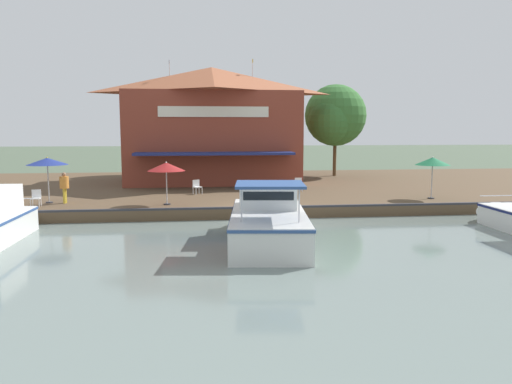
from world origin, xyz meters
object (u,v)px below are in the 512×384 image
object	(u,v)px
patio_umbrella_mid_patio_right	(433,161)
tree_upstream_bank	(155,128)
cafe_chair_back_row_seat	(299,184)
person_near_entrance	(64,184)
waterfront_restaurant	(212,124)
patio_umbrella_mid_patio_left	(47,161)
cafe_chair_mid_patio	(36,197)
motorboat_far_downstream	(268,219)
patio_umbrella_near_quay_edge	(166,167)
cafe_chair_beside_entrance	(197,186)
tree_behind_restaurant	(334,117)

from	to	relation	value
patio_umbrella_mid_patio_right	tree_upstream_bank	xyz separation A→B (m)	(-16.76, -16.49, 1.84)
cafe_chair_back_row_seat	tree_upstream_bank	bearing A→B (deg)	-142.43
person_near_entrance	waterfront_restaurant	bearing A→B (deg)	142.64
patio_umbrella_mid_patio_left	cafe_chair_mid_patio	distance (m)	2.12
waterfront_restaurant	motorboat_far_downstream	size ratio (longest dim) A/B	1.52
patio_umbrella_near_quay_edge	tree_upstream_bank	xyz separation A→B (m)	(-17.31, -1.87, 1.97)
waterfront_restaurant	cafe_chair_beside_entrance	size ratio (longest dim) A/B	15.05
person_near_entrance	patio_umbrella_mid_patio_left	bearing A→B (deg)	-102.55
patio_umbrella_near_quay_edge	cafe_chair_mid_patio	size ratio (longest dim) A/B	2.62
cafe_chair_back_row_seat	person_near_entrance	size ratio (longest dim) A/B	0.52
waterfront_restaurant	patio_umbrella_mid_patio_right	world-z (taller)	waterfront_restaurant
patio_umbrella_near_quay_edge	cafe_chair_mid_patio	xyz separation A→B (m)	(-0.16, -6.52, -1.49)
motorboat_far_downstream	waterfront_restaurant	bearing A→B (deg)	-174.80
patio_umbrella_mid_patio_right	tree_behind_restaurant	distance (m)	14.18
cafe_chair_back_row_seat	tree_behind_restaurant	world-z (taller)	tree_behind_restaurant
waterfront_restaurant	cafe_chair_beside_entrance	world-z (taller)	waterfront_restaurant
cafe_chair_back_row_seat	tree_upstream_bank	xyz separation A→B (m)	(-12.67, -9.75, 3.46)
patio_umbrella_mid_patio_right	patio_umbrella_mid_patio_left	bearing A→B (deg)	-92.23
waterfront_restaurant	person_near_entrance	bearing A→B (deg)	-37.36
cafe_chair_mid_patio	patio_umbrella_mid_patio_left	bearing A→B (deg)	166.12
cafe_chair_mid_patio	motorboat_far_downstream	size ratio (longest dim) A/B	0.10
patio_umbrella_near_quay_edge	motorboat_far_downstream	world-z (taller)	patio_umbrella_near_quay_edge
person_near_entrance	tree_behind_restaurant	distance (m)	22.75
cafe_chair_back_row_seat	cafe_chair_mid_patio	size ratio (longest dim) A/B	1.00
waterfront_restaurant	tree_behind_restaurant	xyz separation A→B (m)	(-2.55, 10.05, 0.60)
cafe_chair_beside_entrance	cafe_chair_back_row_seat	bearing A→B (deg)	94.46
waterfront_restaurant	cafe_chair_beside_entrance	bearing A→B (deg)	-8.81
waterfront_restaurant	cafe_chair_back_row_seat	distance (m)	9.59
waterfront_restaurant	tree_upstream_bank	world-z (taller)	waterfront_restaurant
cafe_chair_mid_patio	tree_behind_restaurant	world-z (taller)	tree_behind_restaurant
cafe_chair_beside_entrance	person_near_entrance	distance (m)	7.55
patio_umbrella_near_quay_edge	cafe_chair_beside_entrance	bearing A→B (deg)	159.49
cafe_chair_mid_patio	tree_upstream_bank	distance (m)	18.10
cafe_chair_back_row_seat	cafe_chair_beside_entrance	world-z (taller)	same
patio_umbrella_mid_patio_right	tree_upstream_bank	size ratio (longest dim) A/B	0.40
patio_umbrella_mid_patio_left	person_near_entrance	world-z (taller)	patio_umbrella_mid_patio_left
cafe_chair_mid_patio	patio_umbrella_near_quay_edge	bearing A→B (deg)	88.56
patio_umbrella_mid_patio_left	tree_upstream_bank	distance (m)	16.62
patio_umbrella_near_quay_edge	waterfront_restaurant	bearing A→B (deg)	166.94
patio_umbrella_near_quay_edge	motorboat_far_downstream	distance (m)	7.78
cafe_chair_beside_entrance	tree_behind_restaurant	size ratio (longest dim) A/B	0.11
patio_umbrella_mid_patio_left	cafe_chair_beside_entrance	bearing A→B (deg)	109.70
cafe_chair_beside_entrance	person_near_entrance	world-z (taller)	person_near_entrance
patio_umbrella_mid_patio_right	cafe_chair_back_row_seat	bearing A→B (deg)	-121.23
cafe_chair_back_row_seat	cafe_chair_mid_patio	xyz separation A→B (m)	(4.47, -14.40, 0.00)
cafe_chair_mid_patio	tree_upstream_bank	xyz separation A→B (m)	(-17.15, 4.65, 3.46)
patio_umbrella_mid_patio_left	tree_behind_restaurant	world-z (taller)	tree_behind_restaurant
person_near_entrance	tree_behind_restaurant	bearing A→B (deg)	125.96
tree_upstream_bank	cafe_chair_back_row_seat	bearing A→B (deg)	37.57
motorboat_far_downstream	cafe_chair_back_row_seat	bearing A→B (deg)	162.10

